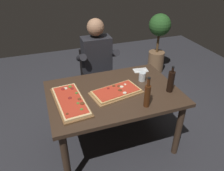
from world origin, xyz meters
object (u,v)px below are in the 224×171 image
Objects in this scene: pizza_rectangular_left at (70,101)px; tumbler_near_camera at (142,77)px; oil_bottle_amber at (171,81)px; potted_plant_corner at (158,39)px; diner_chair at (96,76)px; pizza_rectangular_front at (116,92)px; seated_diner at (98,63)px; wine_bottle_dark at (147,95)px; dining_table at (114,99)px.

tumbler_near_camera is at bearing 10.67° from pizza_rectangular_left.
oil_bottle_amber is 1.93m from potted_plant_corner.
diner_chair reaches higher than tumbler_near_camera.
pizza_rectangular_front is 0.43× the size of seated_diner.
seated_diner is at bearing 99.35° from wine_bottle_dark.
oil_bottle_amber is 0.34× the size of diner_chair.
seated_diner is at bearing -90.00° from diner_chair.
oil_bottle_amber reaches higher than pizza_rectangular_front.
diner_chair is at bearing 98.43° from wine_bottle_dark.
potted_plant_corner reaches higher than diner_chair.
pizza_rectangular_front is 0.94m from diner_chair.
potted_plant_corner is at bearing 48.03° from pizza_rectangular_front.
seated_diner is (0.51, 0.78, -0.02)m from pizza_rectangular_left.
wine_bottle_dark reaches higher than oil_bottle_amber.
wine_bottle_dark is 0.24× the size of seated_diner.
pizza_rectangular_front is 0.52× the size of potted_plant_corner.
wine_bottle_dark reaches higher than pizza_rectangular_front.
oil_bottle_amber is at bearing -18.02° from dining_table.
diner_chair is (0.04, 0.86, -0.16)m from dining_table.
diner_chair is at bearing -154.15° from potted_plant_corner.
tumbler_near_camera is (-0.18, 0.31, -0.08)m from oil_bottle_amber.
pizza_rectangular_front is (0.02, -0.04, 0.12)m from dining_table.
tumbler_near_camera is at bearing -126.24° from potted_plant_corner.
potted_plant_corner is (1.03, 1.41, -0.14)m from tumbler_near_camera.
oil_bottle_amber is (1.05, -0.14, 0.10)m from pizza_rectangular_left.
dining_table is 1.05× the size of seated_diner.
pizza_rectangular_front is 0.59m from oil_bottle_amber.
pizza_rectangular_front is at bearing 165.43° from oil_bottle_amber.
potted_plant_corner reaches higher than oil_bottle_amber.
pizza_rectangular_left is 6.33× the size of tumbler_near_camera.
tumbler_near_camera is at bearing 22.93° from pizza_rectangular_front.
wine_bottle_dark is 2.25m from potted_plant_corner.
wine_bottle_dark is (0.20, -0.30, 0.11)m from pizza_rectangular_front.
seated_diner is at bearing 120.12° from tumbler_near_camera.
oil_bottle_amber is 2.88× the size of tumbler_near_camera.
dining_table is 0.64m from oil_bottle_amber.
seated_diner reaches higher than potted_plant_corner.
tumbler_near_camera is 0.12× the size of diner_chair.
oil_bottle_amber is (0.57, -0.19, 0.22)m from dining_table.
oil_bottle_amber is at bearing -14.57° from pizza_rectangular_front.
dining_table is 2.15× the size of pizza_rectangular_left.
wine_bottle_dark is at bearing -80.65° from seated_diner.
wine_bottle_dark is at bearing -56.66° from pizza_rectangular_front.
pizza_rectangular_left is 0.59× the size of potted_plant_corner.
potted_plant_corner is (1.43, 1.53, 0.00)m from dining_table.
potted_plant_corner is at bearing 39.61° from pizza_rectangular_left.
pizza_rectangular_front reaches higher than dining_table.
diner_chair is at bearing 115.90° from tumbler_near_camera.
seated_diner reaches higher than oil_bottle_amber.
dining_table is 1.26× the size of potted_plant_corner.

